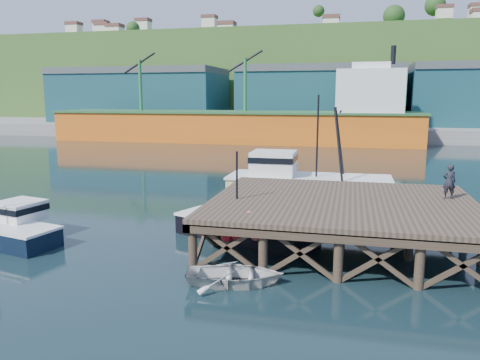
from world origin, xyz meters
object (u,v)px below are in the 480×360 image
(trawler, at_px, (305,181))
(dinghy, at_px, (235,275))
(boat_black, at_px, (249,222))
(dockworker, at_px, (449,182))
(boat_navy, at_px, (7,227))

(trawler, xyz_separation_m, dinghy, (-1.19, -14.01, -1.06))
(boat_black, relative_size, dockworker, 4.62)
(boat_navy, distance_m, dinghy, 12.03)
(dinghy, height_order, dockworker, dockworker)
(trawler, xyz_separation_m, dockworker, (7.31, -6.78, 1.51))
(boat_navy, height_order, boat_black, boat_black)
(boat_black, xyz_separation_m, dockworker, (9.23, 1.41, 2.14))
(boat_navy, relative_size, trawler, 0.59)
(boat_black, bearing_deg, boat_navy, -140.18)
(boat_navy, distance_m, dockworker, 20.95)
(boat_black, xyz_separation_m, dinghy, (0.74, -5.82, -0.43))
(boat_navy, xyz_separation_m, dinghy, (11.78, -2.44, -0.35))
(boat_black, relative_size, trawler, 0.72)
(trawler, height_order, dockworker, trawler)
(boat_black, bearing_deg, dockworker, 31.50)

